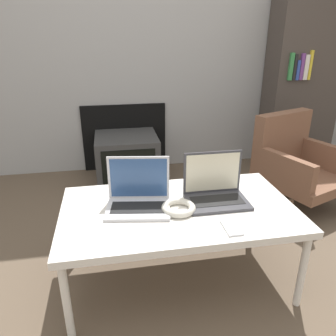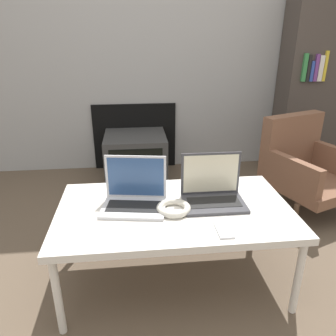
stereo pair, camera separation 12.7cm
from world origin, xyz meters
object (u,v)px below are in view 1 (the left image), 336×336
at_px(tv, 127,157).
at_px(laptop_left, 138,196).
at_px(armchair, 295,160).
at_px(phone, 231,227).
at_px(laptop_right, 215,190).
at_px(headphones, 178,208).

bearing_deg(tv, laptop_left, -90.78).
xyz_separation_m(laptop_left, armchair, (1.28, 0.69, -0.16)).
height_order(laptop_left, tv, laptop_left).
bearing_deg(laptop_left, tv, 98.35).
height_order(phone, tv, phone).
bearing_deg(laptop_left, phone, -26.17).
bearing_deg(laptop_right, armchair, 38.63).
relative_size(phone, tv, 0.24).
bearing_deg(headphones, phone, -43.97).
relative_size(laptop_right, armchair, 0.43).
relative_size(laptop_right, phone, 2.39).
distance_m(tv, armchair, 1.43).
height_order(headphones, armchair, armchair).
xyz_separation_m(laptop_right, headphones, (-0.21, -0.08, -0.04)).
bearing_deg(laptop_right, headphones, -158.45).
height_order(laptop_left, armchair, laptop_left).
bearing_deg(headphones, laptop_left, 156.59).
bearing_deg(phone, headphones, 136.03).
bearing_deg(phone, armchair, 47.45).
bearing_deg(tv, laptop_right, -74.15).
height_order(laptop_right, armchair, laptop_right).
bearing_deg(armchair, laptop_left, -172.48).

